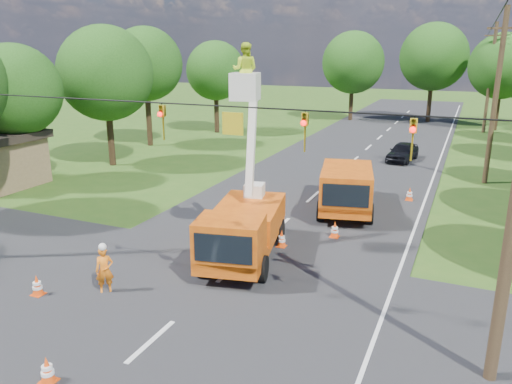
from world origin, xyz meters
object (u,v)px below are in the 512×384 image
at_px(tree_left_d, 106,74).
at_px(tree_far_a, 353,63).
at_px(bucket_truck, 243,216).
at_px(pole_right_mid, 496,96).
at_px(traffic_cone_3, 335,230).
at_px(traffic_cone_7, 410,194).
at_px(tree_left_c, 15,91).
at_px(second_truck, 346,187).
at_px(pole_right_far, 490,77).
at_px(tree_left_e, 146,64).
at_px(ground_worker, 105,270).
at_px(tree_far_c, 503,66).
at_px(tree_left_f, 216,71).
at_px(distant_car, 403,152).
at_px(traffic_cone_0, 47,370).
at_px(tree_far_b, 434,57).
at_px(traffic_cone_2, 282,239).
at_px(traffic_cone_4, 37,285).

distance_m(tree_left_d, tree_far_a, 29.73).
relative_size(bucket_truck, pole_right_mid, 0.80).
distance_m(traffic_cone_3, traffic_cone_7, 7.12).
relative_size(bucket_truck, tree_left_c, 0.99).
bearing_deg(tree_left_d, second_truck, -11.72).
relative_size(pole_right_far, tree_left_e, 1.06).
bearing_deg(ground_worker, tree_left_d, 87.60).
xyz_separation_m(traffic_cone_3, tree_left_e, (-19.38, 14.31, 6.13)).
height_order(ground_worker, tree_far_a, tree_far_a).
bearing_deg(tree_left_e, bucket_truck, -46.79).
distance_m(second_truck, tree_far_c, 31.80).
distance_m(bucket_truck, tree_left_d, 18.96).
relative_size(traffic_cone_7, tree_left_f, 0.08).
bearing_deg(pole_right_mid, distant_car, 142.37).
height_order(traffic_cone_0, tree_left_f, tree_left_f).
height_order(traffic_cone_0, traffic_cone_3, same).
bearing_deg(tree_far_b, ground_worker, -97.65).
height_order(tree_left_d, tree_left_f, tree_left_d).
distance_m(traffic_cone_3, tree_left_e, 24.86).
bearing_deg(traffic_cone_0, bucket_truck, 82.02).
bearing_deg(ground_worker, traffic_cone_0, -107.91).
xyz_separation_m(pole_right_mid, tree_left_d, (-23.50, -5.00, 1.02)).
bearing_deg(traffic_cone_2, second_truck, 77.57).
height_order(bucket_truck, tree_far_c, tree_far_c).
relative_size(second_truck, tree_far_c, 0.73).
height_order(traffic_cone_2, tree_left_f, tree_left_f).
height_order(pole_right_mid, tree_left_d, pole_right_mid).
bearing_deg(distant_car, traffic_cone_4, -99.91).
height_order(bucket_truck, traffic_cone_2, bucket_truck).
xyz_separation_m(second_truck, tree_left_e, (-18.93, 10.55, 5.26)).
height_order(tree_left_f, tree_far_c, tree_far_c).
relative_size(traffic_cone_2, pole_right_mid, 0.07).
bearing_deg(traffic_cone_4, tree_left_d, 121.79).
xyz_separation_m(bucket_truck, traffic_cone_4, (-4.89, -5.38, -1.36)).
height_order(traffic_cone_0, pole_right_mid, pole_right_mid).
bearing_deg(tree_left_c, tree_left_d, 75.96).
xyz_separation_m(distant_car, tree_far_b, (-0.15, 20.87, 6.14)).
xyz_separation_m(ground_worker, distant_car, (6.21, 24.26, -0.13)).
xyz_separation_m(traffic_cone_2, tree_far_b, (2.12, 39.20, 6.45)).
height_order(traffic_cone_3, pole_right_far, pole_right_far).
bearing_deg(tree_left_e, distant_car, 6.09).
xyz_separation_m(second_truck, tree_far_b, (0.87, 33.55, 5.58)).
bearing_deg(traffic_cone_7, ground_worker, -118.42).
distance_m(bucket_truck, tree_left_e, 24.90).
bearing_deg(pole_right_mid, tree_far_b, 102.41).
relative_size(traffic_cone_4, tree_left_f, 0.08).
distance_m(distant_car, tree_far_b, 21.76).
bearing_deg(tree_left_d, bucket_truck, -35.91).
bearing_deg(traffic_cone_3, tree_left_e, 143.56).
height_order(traffic_cone_2, tree_left_c, tree_left_c).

